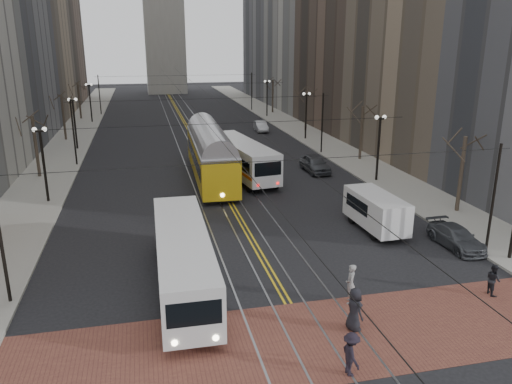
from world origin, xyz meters
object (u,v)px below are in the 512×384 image
sedan_grey (315,164)px  pedestrian_d (351,354)px  transit_bus (183,261)px  rear_bus (242,159)px  sedan_parked (456,237)px  cargo_van (376,213)px  pedestrian_b (351,284)px  streetcar (210,158)px  pedestrian_c (493,279)px  pedestrian_a (355,309)px  sedan_silver (261,126)px

sedan_grey → pedestrian_d: 30.19m
pedestrian_d → transit_bus: bearing=30.8°
rear_bus → sedan_grey: size_ratio=2.61×
sedan_grey → sedan_parked: bearing=-84.5°
cargo_van → sedan_grey: 15.43m
cargo_van → pedestrian_d: bearing=-121.4°
cargo_van → pedestrian_b: bearing=-124.6°
rear_bus → pedestrian_b: rear_bus is taller
streetcar → pedestrian_c: size_ratio=10.19×
pedestrian_a → streetcar: bearing=-5.4°
sedan_parked → transit_bus: bearing=-176.3°
cargo_van → pedestrian_c: bearing=-81.6°
pedestrian_c → streetcar: bearing=28.7°
pedestrian_d → pedestrian_b: bearing=-25.8°
sedan_parked → pedestrian_c: (-1.76, -5.63, 0.17)m
sedan_parked → pedestrian_d: 14.78m
sedan_silver → pedestrian_b: (-6.71, -46.58, 0.28)m
transit_bus → sedan_silver: bearing=72.4°
streetcar → sedan_silver: streetcar is taller
sedan_silver → transit_bus: bearing=-104.7°
transit_bus → cargo_van: 14.01m
sedan_silver → pedestrian_a: size_ratio=2.20×
sedan_grey → sedan_silver: 22.68m
pedestrian_b → pedestrian_a: bearing=2.6°
pedestrian_b → pedestrian_c: 7.20m
sedan_silver → sedan_parked: bearing=-83.4°
pedestrian_d → pedestrian_a: bearing=-28.6°
sedan_parked → pedestrian_d: size_ratio=2.53×
rear_bus → pedestrian_b: size_ratio=6.34×
sedan_silver → pedestrian_c: size_ratio=2.72×
sedan_silver → pedestrian_b: bearing=-94.7°
pedestrian_b → pedestrian_d: pedestrian_b is taller
transit_bus → pedestrian_a: 8.72m
transit_bus → pedestrian_d: bearing=-55.7°
streetcar → pedestrian_b: size_ratio=8.24×
streetcar → sedan_parked: 22.49m
sedan_grey → pedestrian_c: size_ratio=3.00×
rear_bus → sedan_silver: 23.86m
cargo_van → sedan_parked: cargo_van is taller
pedestrian_c → sedan_grey: bearing=6.6°
sedan_silver → pedestrian_b: pedestrian_b is taller
sedan_grey → pedestrian_b: size_ratio=2.43×
streetcar → cargo_van: (8.77, -15.10, -0.67)m
cargo_van → sedan_grey: cargo_van is taller
pedestrian_c → pedestrian_d: (-9.27, -4.21, 0.08)m
sedan_grey → pedestrian_b: pedestrian_b is taller
streetcar → sedan_parked: (12.30, -18.79, -1.26)m
sedan_parked → pedestrian_a: bearing=-145.9°
sedan_parked → pedestrian_a: (-9.67, -7.04, 0.35)m
rear_bus → sedan_silver: size_ratio=2.88×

